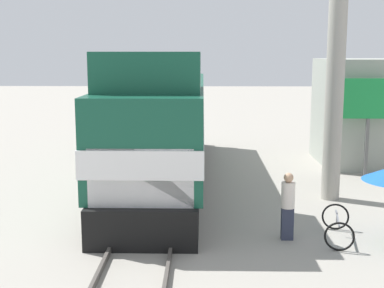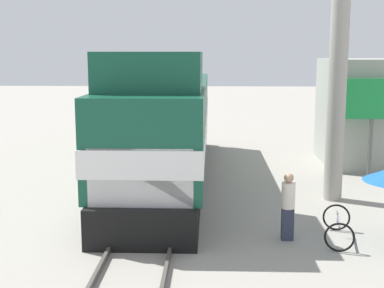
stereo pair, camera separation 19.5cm
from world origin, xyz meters
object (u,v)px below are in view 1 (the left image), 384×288
utility_pole (338,25)px  person_bystander (288,204)px  bicycle (337,226)px  locomotive (162,128)px  billboard_sign (369,104)px

utility_pole → person_bystander: size_ratio=6.33×
utility_pole → bicycle: 6.43m
utility_pole → person_bystander: utility_pole is taller
person_bystander → bicycle: bearing=0.0°
locomotive → utility_pole: 6.93m
billboard_sign → person_bystander: size_ratio=2.16×
billboard_sign → bicycle: 7.85m
person_bystander → bicycle: person_bystander is taller
person_bystander → bicycle: 1.38m
locomotive → utility_pole: (5.57, -2.19, 3.51)m
billboard_sign → person_bystander: bearing=-120.0°
locomotive → billboard_sign: (7.61, 0.92, 0.79)m
bicycle → locomotive: bearing=-40.8°
locomotive → person_bystander: size_ratio=8.76×
utility_pole → person_bystander: (-1.98, -3.84, -4.54)m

